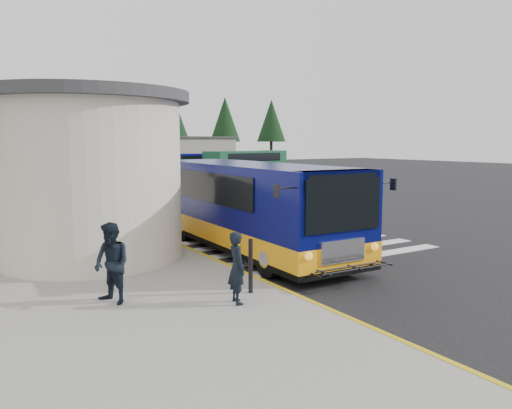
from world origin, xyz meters
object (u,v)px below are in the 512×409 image
far_bus_a (182,164)px  far_bus_b (246,163)px  transit_bus (249,210)px  pedestrian_b (112,263)px  pedestrian_a (237,268)px  bollard (251,266)px

far_bus_a → far_bus_b: far_bus_b is taller
transit_bus → far_bus_b: (16.58, 28.21, 0.15)m
transit_bus → pedestrian_b: transit_bus is taller
pedestrian_a → bollard: size_ratio=1.24×
transit_bus → far_bus_a: (11.62, 32.36, -0.02)m
pedestrian_a → far_bus_a: (14.81, 37.17, 0.43)m
pedestrian_b → far_bus_b: (22.00, 31.64, 0.50)m
pedestrian_b → far_bus_b: size_ratio=0.18×
pedestrian_b → bollard: size_ratio=1.39×
pedestrian_b → far_bus_b: far_bus_b is taller
transit_bus → pedestrian_a: size_ratio=6.63×
far_bus_a → far_bus_b: size_ratio=0.87×
far_bus_b → pedestrian_a: bearing=135.7°
pedestrian_b → bollard: 3.00m
transit_bus → far_bus_a: bearing=71.8°
far_bus_a → far_bus_b: 6.48m
bollard → far_bus_b: bearing=59.5°
pedestrian_a → pedestrian_b: bearing=69.0°
pedestrian_b → bollard: pedestrian_b is taller
pedestrian_a → far_bus_a: 40.01m
transit_bus → bollard: transit_bus is taller
bollard → pedestrian_a: bearing=-142.4°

